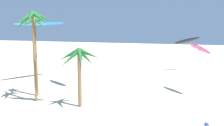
{
  "coord_description": "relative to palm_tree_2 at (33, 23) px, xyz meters",
  "views": [
    {
      "loc": [
        7.65,
        5.17,
        8.5
      ],
      "look_at": [
        -0.16,
        24.07,
        5.64
      ],
      "focal_mm": 38.25,
      "sensor_mm": 36.0,
      "label": 1
    }
  ],
  "objects": [
    {
      "name": "palm_tree_2",
      "position": [
        0.0,
        0.0,
        0.0
      ],
      "size": [
        4.79,
        4.97,
        10.68
      ],
      "color": "olive",
      "rests_on": "ground"
    },
    {
      "name": "palm_tree_3",
      "position": [
        -1.57,
        1.98,
        -1.23
      ],
      "size": [
        3.75,
        3.33,
        10.13
      ],
      "color": "brown",
      "rests_on": "ground"
    },
    {
      "name": "flying_kite_3",
      "position": [
        14.57,
        28.38,
        -2.87
      ],
      "size": [
        5.05,
        11.01,
        7.44
      ],
      "color": "black",
      "rests_on": "ground"
    },
    {
      "name": "palm_tree_4",
      "position": [
        5.89,
        0.19,
        -4.05
      ],
      "size": [
        5.17,
        4.4,
        6.6
      ],
      "color": "olive",
      "rests_on": "ground"
    },
    {
      "name": "flying_kite_2",
      "position": [
        -7.15,
        10.15,
        0.25
      ],
      "size": [
        5.38,
        8.75,
        10.06
      ],
      "color": "blue",
      "rests_on": "ground"
    },
    {
      "name": "flying_kite_0",
      "position": [
        17.64,
        10.93,
        -3.13
      ],
      "size": [
        4.63,
        7.18,
        7.02
      ],
      "color": "#EA5193",
      "rests_on": "ground"
    }
  ]
}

